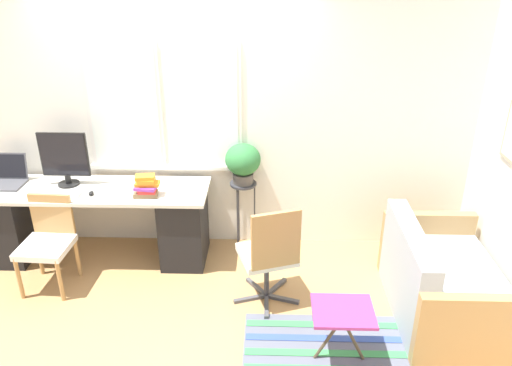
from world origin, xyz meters
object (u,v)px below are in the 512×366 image
object	(u,v)px
office_chair_swivel	(270,254)
couch_loveseat	(441,285)
book_stack	(146,186)
keyboard	(61,195)
plant_stand	(243,191)
folding_stool	(343,314)
mouse	(91,193)
laptop	(7,178)
monitor	(65,158)
desk_chair_wooden	(48,240)
potted_plant	(243,161)

from	to	relation	value
office_chair_swivel	couch_loveseat	world-z (taller)	office_chair_swivel
book_stack	couch_loveseat	bearing A→B (deg)	-13.60
keyboard	plant_stand	size ratio (longest dim) A/B	0.48
couch_loveseat	folding_stool	world-z (taller)	couch_loveseat
mouse	office_chair_swivel	size ratio (longest dim) A/B	0.07
couch_loveseat	plant_stand	xyz separation A→B (m)	(-1.67, 0.98, 0.35)
book_stack	keyboard	bearing A→B (deg)	-178.06
keyboard	book_stack	xyz separation A→B (m)	(0.78, 0.03, 0.08)
folding_stool	laptop	bearing A→B (deg)	155.18
book_stack	couch_loveseat	size ratio (longest dim) A/B	0.18
monitor	desk_chair_wooden	distance (m)	0.77
laptop	plant_stand	bearing A→B (deg)	4.03
desk_chair_wooden	monitor	bearing A→B (deg)	88.31
laptop	potted_plant	xyz separation A→B (m)	(2.22, 0.16, 0.13)
keyboard	office_chair_swivel	size ratio (longest dim) A/B	0.36
mouse	potted_plant	world-z (taller)	potted_plant
keyboard	office_chair_swivel	world-z (taller)	office_chair_swivel
laptop	potted_plant	world-z (taller)	potted_plant
desk_chair_wooden	folding_stool	xyz separation A→B (m)	(2.47, -0.87, -0.04)
keyboard	office_chair_swivel	xyz separation A→B (m)	(1.89, -0.51, -0.26)
keyboard	folding_stool	distance (m)	2.69
laptop	monitor	size ratio (longest dim) A/B	0.63
laptop	office_chair_swivel	xyz separation A→B (m)	(2.48, -0.75, -0.31)
book_stack	potted_plant	world-z (taller)	potted_plant
book_stack	folding_stool	bearing A→B (deg)	-35.68
monitor	book_stack	size ratio (longest dim) A/B	2.19
monitor	plant_stand	size ratio (longest dim) A/B	0.73
potted_plant	plant_stand	bearing A→B (deg)	-135.00
laptop	office_chair_swivel	world-z (taller)	laptop
book_stack	couch_loveseat	distance (m)	2.65
monitor	couch_loveseat	xyz separation A→B (m)	(3.31, -0.83, -0.74)
mouse	book_stack	bearing A→B (deg)	0.07
office_chair_swivel	plant_stand	size ratio (longest dim) A/B	1.34
monitor	couch_loveseat	bearing A→B (deg)	-14.04
office_chair_swivel	couch_loveseat	xyz separation A→B (m)	(1.40, -0.07, -0.22)
office_chair_swivel	couch_loveseat	bearing A→B (deg)	158.22
plant_stand	desk_chair_wooden	bearing A→B (deg)	-158.11
desk_chair_wooden	folding_stool	distance (m)	2.62
mouse	book_stack	distance (m)	0.51
folding_stool	monitor	bearing A→B (deg)	150.19
keyboard	office_chair_swivel	distance (m)	1.97
keyboard	book_stack	bearing A→B (deg)	1.94
desk_chair_wooden	plant_stand	xyz separation A→B (m)	(1.68, 0.68, 0.17)
desk_chair_wooden	potted_plant	xyz separation A→B (m)	(1.68, 0.68, 0.49)
couch_loveseat	mouse	bearing A→B (deg)	78.64
couch_loveseat	potted_plant	size ratio (longest dim) A/B	3.25
monitor	folding_stool	world-z (taller)	monitor
desk_chair_wooden	plant_stand	distance (m)	1.82
keyboard	couch_loveseat	bearing A→B (deg)	-10.03
laptop	mouse	xyz separation A→B (m)	(0.87, -0.22, -0.04)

